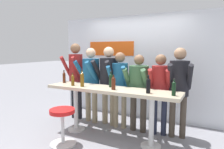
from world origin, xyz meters
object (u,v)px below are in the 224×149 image
object	(u,v)px
tasting_table	(110,96)
person_left	(91,77)
person_center	(120,82)
wine_bottle_1	(148,85)
person_right	(160,86)
wine_bottle_2	(111,80)
wine_bottle_0	(64,77)
wine_bottle_3	(82,79)
person_center_right	(138,85)
wine_bottle_6	(73,80)
person_far_left	(76,72)
bar_stool	(62,121)
wine_bottle_5	(113,83)
wine_bottle_4	(174,88)
person_far_right	(179,83)
person_center_left	(109,77)

from	to	relation	value
tasting_table	person_left	size ratio (longest dim) A/B	1.51
person_center	wine_bottle_1	size ratio (longest dim) A/B	5.39
person_right	wine_bottle_2	world-z (taller)	person_right
wine_bottle_0	wine_bottle_3	size ratio (longest dim) A/B	0.84
person_center_right	wine_bottle_6	distance (m)	1.34
person_far_left	wine_bottle_3	distance (m)	0.97
tasting_table	bar_stool	distance (m)	0.97
person_center_right	wine_bottle_3	size ratio (longest dim) A/B	4.83
bar_stool	wine_bottle_3	distance (m)	0.87
wine_bottle_5	wine_bottle_6	world-z (taller)	wine_bottle_5
person_center	wine_bottle_2	bearing A→B (deg)	-95.85
person_left	wine_bottle_1	xyz separation A→B (m)	(1.56, -0.65, 0.04)
tasting_table	person_left	bearing A→B (deg)	145.28
person_far_left	wine_bottle_6	distance (m)	0.83
person_right	wine_bottle_4	world-z (taller)	person_right
person_right	person_far_right	bearing A→B (deg)	-2.15
wine_bottle_0	wine_bottle_4	xyz separation A→B (m)	(2.37, -0.18, -0.00)
person_far_right	wine_bottle_6	distance (m)	2.07
bar_stool	person_center_left	xyz separation A→B (m)	(0.26, 1.24, 0.64)
wine_bottle_0	wine_bottle_3	distance (m)	0.65
wine_bottle_6	person_far_right	bearing A→B (deg)	19.76
person_far_left	wine_bottle_4	bearing A→B (deg)	-18.19
person_left	wine_bottle_6	distance (m)	0.65
person_center	wine_bottle_1	xyz separation A→B (m)	(0.82, -0.63, 0.09)
person_center	person_center_right	distance (m)	0.42
person_center_left	wine_bottle_0	world-z (taller)	person_center_left
tasting_table	wine_bottle_6	xyz separation A→B (m)	(-0.79, -0.10, 0.27)
person_center_left	wine_bottle_4	world-z (taller)	person_center_left
wine_bottle_1	wine_bottle_3	xyz separation A→B (m)	(-1.33, -0.00, 0.01)
wine_bottle_0	tasting_table	bearing A→B (deg)	-4.46
person_right	wine_bottle_6	world-z (taller)	person_right
person_left	wine_bottle_1	world-z (taller)	person_left
wine_bottle_5	wine_bottle_6	distance (m)	0.91
person_center_left	wine_bottle_3	size ratio (longest dim) A/B	5.32
person_far_left	person_center_right	size ratio (longest dim) A/B	1.15
person_right	wine_bottle_1	world-z (taller)	person_right
tasting_table	person_center_right	distance (m)	0.67
bar_stool	person_far_right	bearing A→B (deg)	35.01
person_right	wine_bottle_4	size ratio (longest dim) A/B	5.87
tasting_table	person_center_left	world-z (taller)	person_center_left
tasting_table	bar_stool	world-z (taller)	tasting_table
person_far_left	wine_bottle_5	distance (m)	1.53
person_far_right	wine_bottle_5	world-z (taller)	person_far_right
person_center	wine_bottle_0	size ratio (longest dim) A/B	5.91
tasting_table	person_left	world-z (taller)	person_left
wine_bottle_0	wine_bottle_4	world-z (taller)	wine_bottle_0
wine_bottle_2	person_far_right	bearing A→B (deg)	22.55
person_right	person_center	bearing A→B (deg)	174.59
tasting_table	wine_bottle_4	size ratio (longest dim) A/B	9.58
tasting_table	person_far_right	xyz separation A→B (m)	(1.15, 0.60, 0.25)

